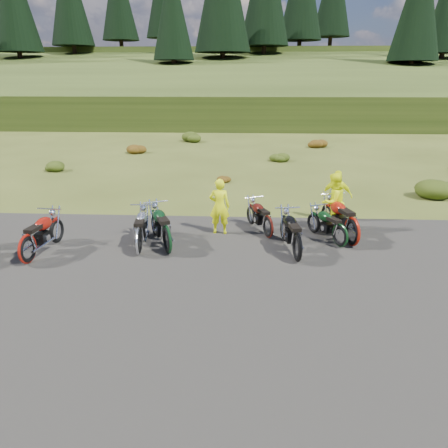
{
  "coord_description": "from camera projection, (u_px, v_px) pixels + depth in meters",
  "views": [
    {
      "loc": [
        0.71,
        -10.13,
        4.55
      ],
      "look_at": [
        0.14,
        0.65,
        0.9
      ],
      "focal_mm": 35.0,
      "sensor_mm": 36.0,
      "label": 1
    }
  ],
  "objects": [
    {
      "name": "ground",
      "position": [
        217.0,
        265.0,
        11.07
      ],
      "size": [
        300.0,
        300.0,
        0.0
      ],
      "primitive_type": "plane",
      "color": "#3D4517",
      "rests_on": "ground"
    },
    {
      "name": "gravel_pad",
      "position": [
        211.0,
        304.0,
        9.18
      ],
      "size": [
        20.0,
        12.0,
        0.04
      ],
      "primitive_type": "cube",
      "color": "black",
      "rests_on": "ground"
    },
    {
      "name": "hill_slope",
      "position": [
        243.0,
        112.0,
        58.37
      ],
      "size": [
        300.0,
        45.97,
        9.37
      ],
      "primitive_type": null,
      "rotation": [
        0.14,
        0.0,
        0.0
      ],
      "color": "#2A3913",
      "rests_on": "ground"
    },
    {
      "name": "hill_plateau",
      "position": [
        245.0,
        95.0,
        115.12
      ],
      "size": [
        300.0,
        90.0,
        9.17
      ],
      "primitive_type": "cube",
      "color": "#2A3913",
      "rests_on": "ground"
    },
    {
      "name": "conifer_21",
      "position": [
        172.0,
        9.0,
        54.79
      ],
      "size": [
        5.28,
        5.28,
        14.0
      ],
      "color": "black",
      "rests_on": "ground"
    },
    {
      "name": "shrub_1",
      "position": [
        53.0,
        165.0,
        22.12
      ],
      "size": [
        1.03,
        1.03,
        0.61
      ],
      "primitive_type": "ellipsoid",
      "color": "#1F320C",
      "rests_on": "ground"
    },
    {
      "name": "shrub_2",
      "position": [
        135.0,
        148.0,
        26.96
      ],
      "size": [
        1.3,
        1.3,
        0.77
      ],
      "primitive_type": "ellipsoid",
      "color": "#5E290B",
      "rests_on": "ground"
    },
    {
      "name": "shrub_3",
      "position": [
        192.0,
        136.0,
        31.81
      ],
      "size": [
        1.56,
        1.56,
        0.92
      ],
      "primitive_type": "ellipsoid",
      "color": "#1F320C",
      "rests_on": "ground"
    },
    {
      "name": "shrub_4",
      "position": [
        222.0,
        177.0,
        19.72
      ],
      "size": [
        0.77,
        0.77,
        0.45
      ],
      "primitive_type": "ellipsoid",
      "color": "#5E290B",
      "rests_on": "ground"
    },
    {
      "name": "shrub_5",
      "position": [
        279.0,
        156.0,
        24.56
      ],
      "size": [
        1.03,
        1.03,
        0.61
      ],
      "primitive_type": "ellipsoid",
      "color": "#1F320C",
      "rests_on": "ground"
    },
    {
      "name": "shrub_6",
      "position": [
        317.0,
        142.0,
        29.41
      ],
      "size": [
        1.3,
        1.3,
        0.77
      ],
      "primitive_type": "ellipsoid",
      "color": "#5E290B",
      "rests_on": "ground"
    },
    {
      "name": "shrub_7",
      "position": [
        439.0,
        186.0,
        17.22
      ],
      "size": [
        1.56,
        1.56,
        0.92
      ],
      "primitive_type": "ellipsoid",
      "color": "#1F320C",
      "rests_on": "ground"
    },
    {
      "name": "motorcycle_1",
      "position": [
        30.0,
        264.0,
        11.17
      ],
      "size": [
        0.94,
        2.22,
        1.13
      ],
      "primitive_type": null,
      "rotation": [
        0.0,
        0.0,
        1.47
      ],
      "color": "maroon",
      "rests_on": "ground"
    },
    {
      "name": "motorcycle_2",
      "position": [
        168.0,
        254.0,
        11.79
      ],
      "size": [
        1.58,
        2.31,
        1.16
      ],
      "primitive_type": null,
      "rotation": [
        0.0,
        0.0,
        2.0
      ],
      "color": "black",
      "rests_on": "ground"
    },
    {
      "name": "motorcycle_3",
      "position": [
        139.0,
        255.0,
        11.72
      ],
      "size": [
        0.91,
        2.14,
        1.09
      ],
      "primitive_type": null,
      "rotation": [
        0.0,
        0.0,
        1.68
      ],
      "color": "silver",
      "rests_on": "ground"
    },
    {
      "name": "motorcycle_4",
      "position": [
        268.0,
        238.0,
        12.93
      ],
      "size": [
        1.32,
        2.0,
        1.0
      ],
      "primitive_type": null,
      "rotation": [
        0.0,
        0.0,
        1.96
      ],
      "color": "#44100B",
      "rests_on": "ground"
    },
    {
      "name": "motorcycle_5",
      "position": [
        297.0,
        262.0,
        11.28
      ],
      "size": [
        1.03,
        2.23,
        1.12
      ],
      "primitive_type": null,
      "rotation": [
        0.0,
        0.0,
        1.72
      ],
      "color": "black",
      "rests_on": "ground"
    },
    {
      "name": "motorcycle_6",
      "position": [
        351.0,
        246.0,
        12.33
      ],
      "size": [
        1.4,
        2.45,
        1.22
      ],
      "primitive_type": null,
      "rotation": [
        0.0,
        0.0,
        1.86
      ],
      "color": "maroon",
      "rests_on": "ground"
    },
    {
      "name": "motorcycle_7",
      "position": [
        339.0,
        247.0,
        12.24
      ],
      "size": [
        1.41,
        1.94,
        0.98
      ],
      "primitive_type": null,
      "rotation": [
        0.0,
        0.0,
        2.05
      ],
      "color": "black",
      "rests_on": "ground"
    },
    {
      "name": "person_middle",
      "position": [
        219.0,
        207.0,
        13.03
      ],
      "size": [
        0.64,
        0.44,
        1.69
      ],
      "primitive_type": "imported",
      "rotation": [
        0.0,
        0.0,
        3.09
      ],
      "color": "#D4E00B",
      "rests_on": "ground"
    },
    {
      "name": "person_right_a",
      "position": [
        333.0,
        203.0,
        13.25
      ],
      "size": [
        1.11,
        1.08,
        1.8
      ],
      "primitive_type": "imported",
      "rotation": [
        0.0,
        0.0,
        3.85
      ],
      "color": "#D4E00B",
      "rests_on": "ground"
    },
    {
      "name": "person_right_b",
      "position": [
        337.0,
        197.0,
        14.26
      ],
      "size": [
        1.05,
        0.67,
        1.66
      ],
      "primitive_type": "imported",
      "rotation": [
        0.0,
        0.0,
        2.85
      ],
      "color": "#D4E00B",
      "rests_on": "ground"
    }
  ]
}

